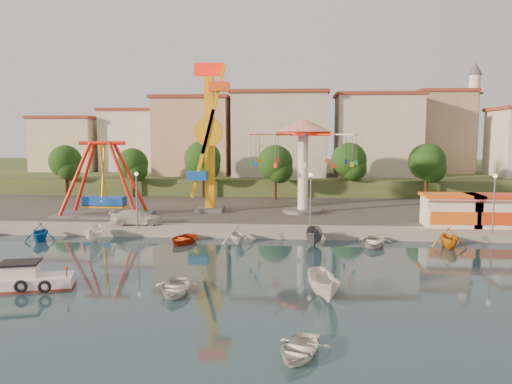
# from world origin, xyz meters

# --- Properties ---
(ground) EXTENTS (200.00, 200.00, 0.00)m
(ground) POSITION_xyz_m (0.00, 0.00, 0.00)
(ground) COLOR #152C3A
(ground) RESTS_ON ground
(quay_deck) EXTENTS (200.00, 100.00, 0.60)m
(quay_deck) POSITION_xyz_m (0.00, 62.00, 0.30)
(quay_deck) COLOR #9E998E
(quay_deck) RESTS_ON ground
(asphalt_pad) EXTENTS (90.00, 28.00, 0.01)m
(asphalt_pad) POSITION_xyz_m (0.00, 30.00, 0.60)
(asphalt_pad) COLOR #4C4944
(asphalt_pad) RESTS_ON quay_deck
(hill_terrace) EXTENTS (200.00, 60.00, 3.00)m
(hill_terrace) POSITION_xyz_m (0.00, 67.00, 1.50)
(hill_terrace) COLOR #384C26
(hill_terrace) RESTS_ON ground
(pirate_ship_ride) EXTENTS (10.00, 5.00, 8.00)m
(pirate_ship_ride) POSITION_xyz_m (-13.83, 19.89, 4.39)
(pirate_ship_ride) COLOR #59595E
(pirate_ship_ride) RESTS_ON quay_deck
(kamikaze_tower) EXTENTS (3.97, 3.10, 16.50)m
(kamikaze_tower) POSITION_xyz_m (-2.79, 23.37, 8.59)
(kamikaze_tower) COLOR #59595E
(kamikaze_tower) RESTS_ON quay_deck
(wave_swinger) EXTENTS (11.60, 11.60, 10.40)m
(wave_swinger) POSITION_xyz_m (7.48, 23.60, 8.20)
(wave_swinger) COLOR #59595E
(wave_swinger) RESTS_ON quay_deck
(booth_left) EXTENTS (5.40, 3.78, 3.08)m
(booth_left) POSITION_xyz_m (21.42, 16.49, 2.16)
(booth_left) COLOR white
(booth_left) RESTS_ON quay_deck
(booth_mid) EXTENTS (5.40, 3.78, 3.08)m
(booth_mid) POSITION_xyz_m (25.65, 16.49, 2.16)
(booth_mid) COLOR white
(booth_mid) RESTS_ON quay_deck
(lamp_post_1) EXTENTS (0.14, 0.14, 5.00)m
(lamp_post_1) POSITION_xyz_m (-8.00, 13.00, 3.10)
(lamp_post_1) COLOR #59595E
(lamp_post_1) RESTS_ON quay_deck
(lamp_post_2) EXTENTS (0.14, 0.14, 5.00)m
(lamp_post_2) POSITION_xyz_m (8.00, 13.00, 3.10)
(lamp_post_2) COLOR #59595E
(lamp_post_2) RESTS_ON quay_deck
(lamp_post_3) EXTENTS (0.14, 0.14, 5.00)m
(lamp_post_3) POSITION_xyz_m (24.00, 13.00, 3.10)
(lamp_post_3) COLOR #59595E
(lamp_post_3) RESTS_ON quay_deck
(tree_0) EXTENTS (4.60, 4.60, 7.19)m
(tree_0) POSITION_xyz_m (-26.00, 36.98, 5.47)
(tree_0) COLOR #382314
(tree_0) RESTS_ON quay_deck
(tree_1) EXTENTS (4.35, 4.35, 6.80)m
(tree_1) POSITION_xyz_m (-16.00, 36.24, 5.20)
(tree_1) COLOR #382314
(tree_1) RESTS_ON quay_deck
(tree_2) EXTENTS (5.02, 5.02, 7.85)m
(tree_2) POSITION_xyz_m (-6.00, 35.81, 5.92)
(tree_2) COLOR #382314
(tree_2) RESTS_ON quay_deck
(tree_3) EXTENTS (4.68, 4.68, 7.32)m
(tree_3) POSITION_xyz_m (4.00, 34.36, 5.55)
(tree_3) COLOR #382314
(tree_3) RESTS_ON quay_deck
(tree_4) EXTENTS (4.86, 4.86, 7.60)m
(tree_4) POSITION_xyz_m (14.00, 37.35, 5.75)
(tree_4) COLOR #382314
(tree_4) RESTS_ON quay_deck
(tree_5) EXTENTS (4.83, 4.83, 7.54)m
(tree_5) POSITION_xyz_m (24.00, 35.54, 5.71)
(tree_5) COLOR #382314
(tree_5) RESTS_ON quay_deck
(building_0) EXTENTS (9.26, 9.53, 11.87)m
(building_0) POSITION_xyz_m (-33.37, 46.06, 8.93)
(building_0) COLOR beige
(building_0) RESTS_ON hill_terrace
(building_1) EXTENTS (12.33, 9.01, 8.63)m
(building_1) POSITION_xyz_m (-21.33, 51.38, 7.32)
(building_1) COLOR silver
(building_1) RESTS_ON hill_terrace
(building_2) EXTENTS (11.95, 9.28, 11.23)m
(building_2) POSITION_xyz_m (-8.19, 51.96, 8.62)
(building_2) COLOR tan
(building_2) RESTS_ON hill_terrace
(building_3) EXTENTS (12.59, 10.50, 9.20)m
(building_3) POSITION_xyz_m (5.60, 48.80, 7.60)
(building_3) COLOR beige
(building_3) RESTS_ON hill_terrace
(building_4) EXTENTS (10.75, 9.23, 9.24)m
(building_4) POSITION_xyz_m (19.07, 52.20, 7.62)
(building_4) COLOR beige
(building_4) RESTS_ON hill_terrace
(building_5) EXTENTS (12.77, 10.96, 11.21)m
(building_5) POSITION_xyz_m (32.37, 50.33, 8.61)
(building_5) COLOR tan
(building_5) RESTS_ON hill_terrace
(minaret) EXTENTS (2.80, 2.80, 18.00)m
(minaret) POSITION_xyz_m (36.00, 54.00, 12.55)
(minaret) COLOR silver
(minaret) RESTS_ON hill_terrace
(cabin_motorboat) EXTENTS (5.41, 3.22, 1.79)m
(cabin_motorboat) POSITION_xyz_m (-9.61, -3.47, 0.48)
(cabin_motorboat) COLOR white
(cabin_motorboat) RESTS_ON ground
(rowboat_a) EXTENTS (3.07, 3.97, 0.76)m
(rowboat_a) POSITION_xyz_m (-0.48, -3.71, 0.38)
(rowboat_a) COLOR silver
(rowboat_a) RESTS_ON ground
(rowboat_b) EXTENTS (3.15, 3.76, 0.67)m
(rowboat_b) POSITION_xyz_m (6.72, -11.55, 0.34)
(rowboat_b) COLOR white
(rowboat_b) RESTS_ON ground
(skiff) EXTENTS (2.13, 4.19, 1.54)m
(skiff) POSITION_xyz_m (8.22, -4.02, 0.77)
(skiff) COLOR silver
(skiff) RESTS_ON ground
(van) EXTENTS (5.11, 2.62, 1.42)m
(van) POSITION_xyz_m (-8.75, 15.02, 1.31)
(van) COLOR silver
(van) RESTS_ON quay_deck
(moored_boat_1) EXTENTS (3.28, 3.58, 1.60)m
(moored_boat_1) POSITION_xyz_m (-15.75, 9.80, 0.80)
(moored_boat_1) COLOR #1463B6
(moored_boat_1) RESTS_ON ground
(moored_boat_2) EXTENTS (2.03, 3.76, 1.37)m
(moored_boat_2) POSITION_xyz_m (-10.93, 9.80, 0.69)
(moored_boat_2) COLOR silver
(moored_boat_2) RESTS_ON ground
(moored_boat_3) EXTENTS (3.33, 4.14, 0.76)m
(moored_boat_3) POSITION_xyz_m (-3.03, 9.80, 0.38)
(moored_boat_3) COLOR #C2380F
(moored_boat_3) RESTS_ON ground
(moored_boat_4) EXTENTS (3.35, 3.66, 1.64)m
(moored_boat_4) POSITION_xyz_m (1.69, 9.80, 0.82)
(moored_boat_4) COLOR silver
(moored_boat_4) RESTS_ON ground
(moored_boat_5) EXTENTS (1.67, 3.95, 1.50)m
(moored_boat_5) POSITION_xyz_m (8.24, 9.80, 0.75)
(moored_boat_5) COLOR #545358
(moored_boat_5) RESTS_ON ground
(moored_boat_6) EXTENTS (3.71, 4.52, 0.82)m
(moored_boat_6) POSITION_xyz_m (13.18, 9.80, 0.41)
(moored_boat_6) COLOR beige
(moored_boat_6) RESTS_ON ground
(moored_boat_7) EXTENTS (2.91, 3.35, 1.73)m
(moored_boat_7) POSITION_xyz_m (19.28, 9.80, 0.87)
(moored_boat_7) COLOR orange
(moored_boat_7) RESTS_ON ground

